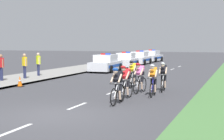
# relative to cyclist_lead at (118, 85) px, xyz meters

# --- Properties ---
(ground_plane) EXTENTS (160.00, 160.00, 0.00)m
(ground_plane) POSITION_rel_cyclist_lead_xyz_m (-1.36, -2.76, -0.79)
(ground_plane) COLOR #424247
(sidewalk_slab) EXTENTS (4.03, 60.00, 0.12)m
(sidewalk_slab) POSITION_rel_cyclist_lead_xyz_m (-9.37, 11.24, -0.73)
(sidewalk_slab) COLOR gray
(sidewalk_slab) RESTS_ON ground
(kerb_edge) EXTENTS (0.16, 60.00, 0.13)m
(kerb_edge) POSITION_rel_cyclist_lead_xyz_m (-7.43, 11.24, -0.72)
(kerb_edge) COLOR #9E9E99
(kerb_edge) RESTS_ON ground
(lane_markings_centre) EXTENTS (0.14, 29.60, 0.01)m
(lane_markings_centre) POSITION_rel_cyclist_lead_xyz_m (-1.36, 9.04, -0.78)
(lane_markings_centre) COLOR white
(lane_markings_centre) RESTS_ON ground
(cyclist_lead) EXTENTS (0.42, 1.72, 1.56)m
(cyclist_lead) POSITION_rel_cyclist_lead_xyz_m (0.00, 0.00, 0.00)
(cyclist_lead) COLOR black
(cyclist_lead) RESTS_ON ground
(cyclist_second) EXTENTS (0.43, 1.72, 1.56)m
(cyclist_second) POSITION_rel_cyclist_lead_xyz_m (-0.09, 1.28, 0.00)
(cyclist_second) COLOR black
(cyclist_second) RESTS_ON ground
(cyclist_third) EXTENTS (0.44, 1.72, 1.56)m
(cyclist_third) POSITION_rel_cyclist_lead_xyz_m (0.86, 2.57, 0.00)
(cyclist_third) COLOR black
(cyclist_third) RESTS_ON ground
(cyclist_fourth) EXTENTS (0.45, 1.72, 1.56)m
(cyclist_fourth) POSITION_rel_cyclist_lead_xyz_m (-0.02, 3.34, 0.00)
(cyclist_fourth) COLOR black
(cyclist_fourth) RESTS_ON ground
(cyclist_fifth) EXTENTS (0.44, 1.72, 1.56)m
(cyclist_fifth) POSITION_rel_cyclist_lead_xyz_m (0.96, 4.32, 0.00)
(cyclist_fifth) COLOR black
(cyclist_fifth) RESTS_ON ground
(cyclist_sixth) EXTENTS (0.43, 1.72, 1.56)m
(cyclist_sixth) POSITION_rel_cyclist_lead_xyz_m (-0.98, 5.20, 0.00)
(cyclist_sixth) COLOR black
(cyclist_sixth) RESTS_ON ground
(police_car_nearest) EXTENTS (2.16, 4.48, 1.59)m
(police_car_nearest) POSITION_rel_cyclist_lead_xyz_m (-6.30, 14.42, -0.11)
(police_car_nearest) COLOR silver
(police_car_nearest) RESTS_ON ground
(police_car_second) EXTENTS (2.31, 4.55, 1.59)m
(police_car_second) POSITION_rel_cyclist_lead_xyz_m (-6.30, 19.98, -0.11)
(police_car_second) COLOR white
(police_car_second) RESTS_ON ground
(police_car_third) EXTENTS (2.05, 4.43, 1.59)m
(police_car_third) POSITION_rel_cyclist_lead_xyz_m (-6.30, 25.03, -0.11)
(police_car_third) COLOR white
(police_car_third) RESTS_ON ground
(police_car_furthest) EXTENTS (2.20, 4.50, 1.59)m
(police_car_furthest) POSITION_rel_cyclist_lead_xyz_m (-6.31, 30.82, -0.11)
(police_car_furthest) COLOR silver
(police_car_furthest) RESTS_ON ground
(traffic_cone_near) EXTENTS (0.36, 0.36, 0.64)m
(traffic_cone_near) POSITION_rel_cyclist_lead_xyz_m (-7.10, 3.17, -0.48)
(traffic_cone_near) COLOR black
(traffic_cone_near) RESTS_ON ground
(spectator_closest) EXTENTS (0.45, 0.40, 1.68)m
(spectator_closest) POSITION_rel_cyclist_lead_xyz_m (-9.10, 8.15, 0.30)
(spectator_closest) COLOR #23284C
(spectator_closest) RESTS_ON sidewalk_slab
(spectator_middle) EXTENTS (0.51, 0.35, 1.68)m
(spectator_middle) POSITION_rel_cyclist_lead_xyz_m (-9.48, 4.53, 0.30)
(spectator_middle) COLOR #23284C
(spectator_middle) RESTS_ON sidewalk_slab
(spectator_back) EXTENTS (0.48, 0.38, 1.68)m
(spectator_back) POSITION_rel_cyclist_lead_xyz_m (-8.91, 6.21, 0.30)
(spectator_back) COLOR #23284C
(spectator_back) RESTS_ON sidewalk_slab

